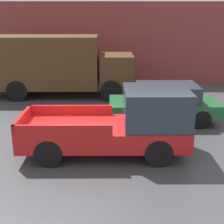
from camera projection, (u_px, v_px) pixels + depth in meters
name	position (u px, v px, depth m)	size (l,w,h in m)	color
ground_plane	(80.00, 142.00, 10.81)	(60.00, 60.00, 0.00)	#3D3D3F
building_wall	(93.00, 44.00, 18.92)	(28.00, 0.15, 4.89)	brown
pickup_truck	(122.00, 124.00, 9.68)	(5.13, 2.04, 2.09)	red
car	(164.00, 103.00, 12.66)	(4.37, 1.94, 1.54)	#1E592D
delivery_truck	(55.00, 64.00, 16.24)	(7.53, 2.38, 3.14)	#472D19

